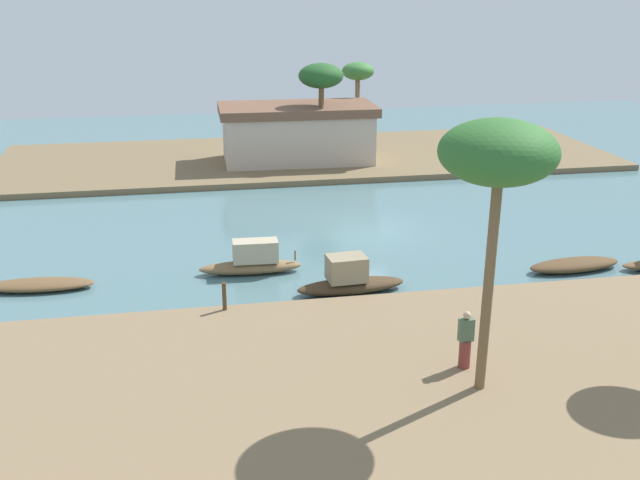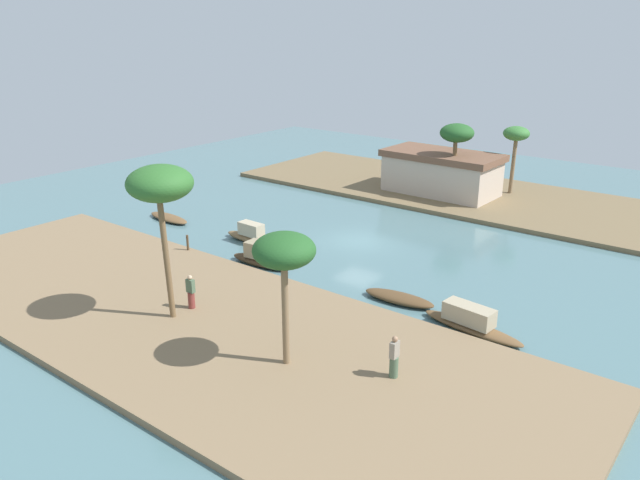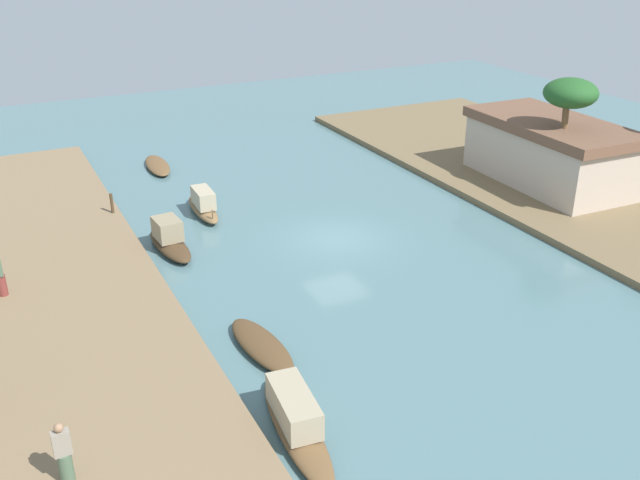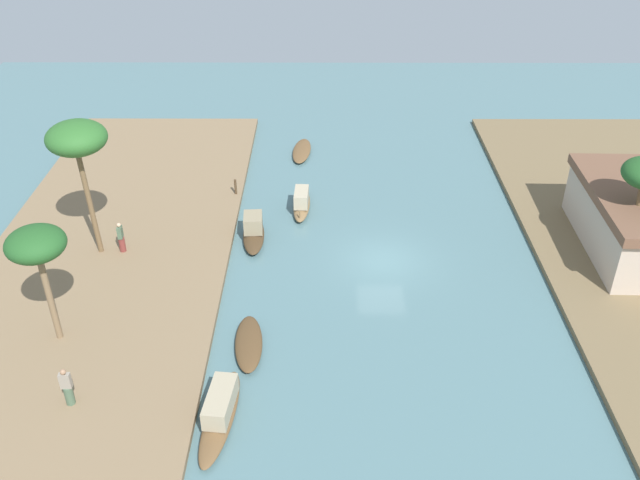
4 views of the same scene
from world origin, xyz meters
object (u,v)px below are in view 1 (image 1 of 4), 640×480
Objects in this scene: sampan_upstream_small at (39,285)px; palm_tree_right_tall at (321,78)px; mooring_post at (224,296)px; palm_tree_right_short at (358,74)px; sampan_foreground at (252,261)px; person_by_mooring at (465,342)px; sampan_downstream_large at (349,280)px; riverside_building at (297,133)px; palm_tree_left_near at (498,156)px; sampan_with_tall_canopy at (574,265)px.

sampan_upstream_small is 22.03m from palm_tree_right_tall.
palm_tree_right_short is (10.17, 24.40, 4.03)m from mooring_post.
sampan_foreground reaches higher than sampan_upstream_small.
person_by_mooring is 1.78× the size of mooring_post.
person_by_mooring is (1.76, -6.61, 0.60)m from sampan_downstream_large.
sampan_foreground is 4.17m from mooring_post.
person_by_mooring is at bearing -59.43° from sampan_foreground.
palm_tree_left_near is at bearing -87.54° from riverside_building.
mooring_post is at bearing -166.19° from sampan_downstream_large.
sampan_upstream_small is at bearing 149.46° from mooring_post.
palm_tree_left_near reaches higher than sampan_foreground.
palm_tree_left_near is at bearing -91.79° from palm_tree_right_tall.
palm_tree_right_tall is (5.77, 16.54, 4.67)m from sampan_foreground.
sampan_with_tall_canopy is 0.72× the size of palm_tree_right_short.
sampan_downstream_large is 6.87m from person_by_mooring.
sampan_foreground is 12.21m from sampan_with_tall_canopy.
sampan_downstream_large is (10.82, -2.31, 0.30)m from sampan_upstream_small.
mooring_post is at bearing -112.63° from palm_tree_right_short.
sampan_foreground is at bearing 166.07° from sampan_with_tall_canopy.
riverside_building is at bearing 159.13° from palm_tree_right_tall.
sampan_downstream_large is at bearing 102.68° from palm_tree_left_near.
palm_tree_right_tall is 3.47m from riverside_building.
mooring_post is at bearing -106.23° from sampan_foreground.
palm_tree_right_tall reaches higher than sampan_downstream_large.
sampan_downstream_large is 4.04m from sampan_foreground.
sampan_foreground is 18.13m from palm_tree_right_tall.
riverside_building is at bearing 74.61° from mooring_post.
sampan_with_tall_canopy reaches higher than sampan_upstream_small.
palm_tree_right_tall is (13.43, 16.74, 4.97)m from sampan_upstream_small.
sampan_downstream_large is 0.70× the size of palm_tree_right_tall.
palm_tree_right_tall is 0.62× the size of riverside_building.
sampan_upstream_small is 15.45m from person_by_mooring.
palm_tree_right_short reaches higher than sampan_downstream_large.
mooring_post is 22.11m from palm_tree_right_tall.
sampan_foreground is at bearing 115.31° from person_by_mooring.
person_by_mooring reaches higher than sampan_foreground.
palm_tree_right_short is at bearing 67.37° from mooring_post.
palm_tree_left_near is at bearing -34.64° from sampan_upstream_small.
palm_tree_right_tall is at bearing 88.21° from palm_tree_left_near.
sampan_upstream_small is at bearing -123.63° from riverside_building.
sampan_with_tall_canopy is 0.42× the size of riverside_building.
mooring_post is (-1.32, -3.94, 0.30)m from sampan_foreground.
palm_tree_left_near is (12.59, -10.16, 6.37)m from sampan_upstream_small.
sampan_with_tall_canopy is 13.52m from mooring_post.
mooring_post is 21.79m from riverside_building.
sampan_foreground is at bearing 71.53° from mooring_post.
person_by_mooring is 0.32× the size of palm_tree_right_short.
sampan_foreground is (7.66, 0.20, 0.30)m from sampan_upstream_small.
palm_tree_right_tall reaches higher than sampan_with_tall_canopy.
riverside_building is at bearing 87.99° from person_by_mooring.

